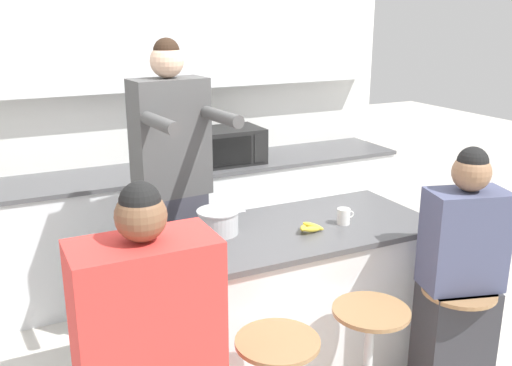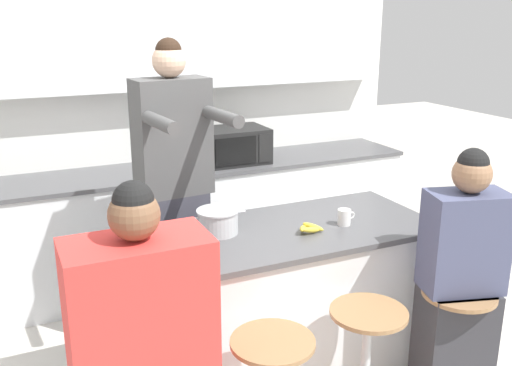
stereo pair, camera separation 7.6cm
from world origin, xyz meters
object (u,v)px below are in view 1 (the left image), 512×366
at_px(banana_bunch, 309,228).
at_px(microwave, 227,146).
at_px(kitchen_island, 262,310).
at_px(coffee_cup_near, 344,216).
at_px(fruit_bowl, 130,258).
at_px(person_cooking, 174,203).
at_px(person_seated_near, 458,297).
at_px(cooking_pot, 218,222).
at_px(bar_stool_rightmost, 453,349).

relative_size(banana_bunch, microwave, 0.31).
distance_m(kitchen_island, coffee_cup_near, 0.67).
bearing_deg(banana_bunch, kitchen_island, 156.44).
distance_m(kitchen_island, fruit_bowl, 0.86).
bearing_deg(person_cooking, microwave, 44.29).
bearing_deg(kitchen_island, coffee_cup_near, -9.51).
bearing_deg(person_seated_near, cooking_pot, 160.72).
relative_size(person_seated_near, microwave, 2.72).
xyz_separation_m(person_seated_near, banana_bunch, (-0.56, 0.51, 0.28)).
relative_size(bar_stool_rightmost, banana_bunch, 4.38).
bearing_deg(microwave, cooking_pot, -115.33).
distance_m(person_cooking, microwave, 1.09).
relative_size(person_seated_near, fruit_bowl, 6.17).
relative_size(bar_stool_rightmost, person_cooking, 0.37).
bearing_deg(banana_bunch, bar_stool_rightmost, -45.48).
xyz_separation_m(kitchen_island, person_cooking, (-0.28, 0.59, 0.47)).
relative_size(kitchen_island, banana_bunch, 11.83).
height_order(bar_stool_rightmost, person_cooking, person_cooking).
xyz_separation_m(person_seated_near, coffee_cup_near, (-0.33, 0.53, 0.30)).
distance_m(bar_stool_rightmost, person_seated_near, 0.28).
bearing_deg(coffee_cup_near, microwave, 91.14).
distance_m(fruit_bowl, coffee_cup_near, 1.16).
distance_m(bar_stool_rightmost, microwave, 2.19).
height_order(kitchen_island, fruit_bowl, fruit_bowl).
distance_m(person_seated_near, cooking_pot, 1.25).
distance_m(cooking_pot, fruit_bowl, 0.54).
height_order(kitchen_island, person_cooking, person_cooking).
relative_size(bar_stool_rightmost, person_seated_near, 0.50).
relative_size(person_cooking, microwave, 3.62).
xyz_separation_m(bar_stool_rightmost, coffee_cup_near, (-0.30, 0.56, 0.58)).
relative_size(kitchen_island, fruit_bowl, 8.29).
bearing_deg(coffee_cup_near, cooking_pot, 165.35).
distance_m(bar_stool_rightmost, cooking_pot, 1.35).
height_order(person_seated_near, fruit_bowl, person_seated_near).
relative_size(kitchen_island, person_seated_near, 1.34).
xyz_separation_m(cooking_pot, microwave, (0.63, 1.33, 0.06)).
distance_m(cooking_pot, coffee_cup_near, 0.68).
xyz_separation_m(person_seated_near, microwave, (-0.36, 2.03, 0.39)).
bearing_deg(banana_bunch, cooking_pot, 155.72).
bearing_deg(bar_stool_rightmost, person_seated_near, 48.91).
bearing_deg(microwave, person_cooking, -130.29).
bearing_deg(fruit_bowl, kitchen_island, 6.57).
bearing_deg(person_cooking, kitchen_island, -69.91).
bearing_deg(fruit_bowl, coffee_cup_near, 0.30).
height_order(person_cooking, banana_bunch, person_cooking).
height_order(bar_stool_rightmost, microwave, microwave).
distance_m(person_seated_near, fruit_bowl, 1.61).
bearing_deg(fruit_bowl, banana_bunch, -0.95).
bearing_deg(person_seated_near, bar_stool_rightmost, -114.79).
height_order(fruit_bowl, banana_bunch, fruit_bowl).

